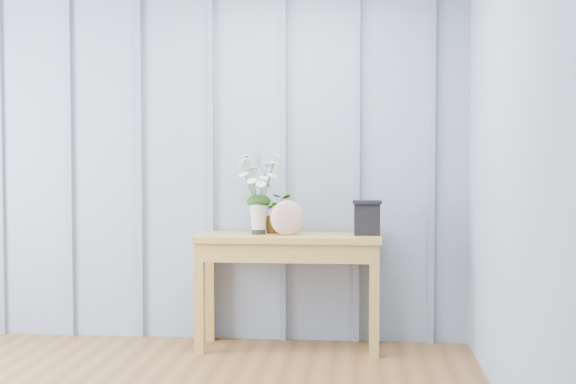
# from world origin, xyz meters

# --- Properties ---
(room_shell) EXTENTS (4.00, 4.50, 2.50)m
(room_shell) POSITION_xyz_m (0.00, 0.92, 1.99)
(room_shell) COLOR #8290A4
(room_shell) RESTS_ON ground
(sideboard) EXTENTS (1.20, 0.45, 0.75)m
(sideboard) POSITION_xyz_m (0.81, 1.99, 0.64)
(sideboard) COLOR #A8803A
(sideboard) RESTS_ON ground
(daisy_vase) EXTENTS (0.39, 0.30, 0.56)m
(daisy_vase) POSITION_xyz_m (0.61, 2.01, 1.10)
(daisy_vase) COLOR black
(daisy_vase) RESTS_ON sideboard
(spider_plant) EXTENTS (0.26, 0.23, 0.26)m
(spider_plant) POSITION_xyz_m (0.72, 2.10, 0.88)
(spider_plant) COLOR #14340E
(spider_plant) RESTS_ON sideboard
(felt_disc_vessel) EXTENTS (0.23, 0.14, 0.23)m
(felt_disc_vessel) POSITION_xyz_m (0.81, 1.94, 0.86)
(felt_disc_vessel) COLOR #9D515F
(felt_disc_vessel) RESTS_ON sideboard
(carved_box) EXTENTS (0.19, 0.15, 0.22)m
(carved_box) POSITION_xyz_m (1.32, 2.01, 0.86)
(carved_box) COLOR black
(carved_box) RESTS_ON sideboard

